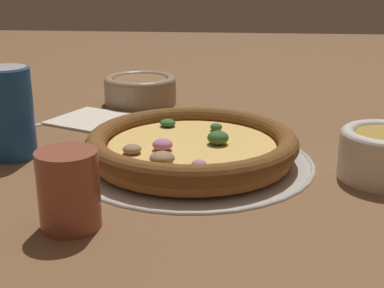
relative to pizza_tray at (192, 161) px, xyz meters
The scene contains 8 objects.
ground_plane 0.00m from the pizza_tray, ahead, with size 3.00×3.00×0.00m, color brown.
pizza_tray is the anchor object (origin of this frame).
pizza 0.02m from the pizza_tray, 119.24° to the right, with size 0.28×0.28×0.04m.
bowl_far 0.34m from the pizza_tray, 112.32° to the left, with size 0.14×0.14×0.05m.
drinking_cup 0.22m from the pizza_tray, 117.60° to the right, with size 0.06×0.06×0.08m.
napkin 0.26m from the pizza_tray, 135.20° to the left, with size 0.16×0.16×0.01m.
fork 0.31m from the pizza_tray, 150.19° to the left, with size 0.14×0.16×0.00m.
beverage_can 0.25m from the pizza_tray, behind, with size 0.07×0.07×0.12m.
Camera 1 is at (0.06, -0.67, 0.25)m, focal length 50.00 mm.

